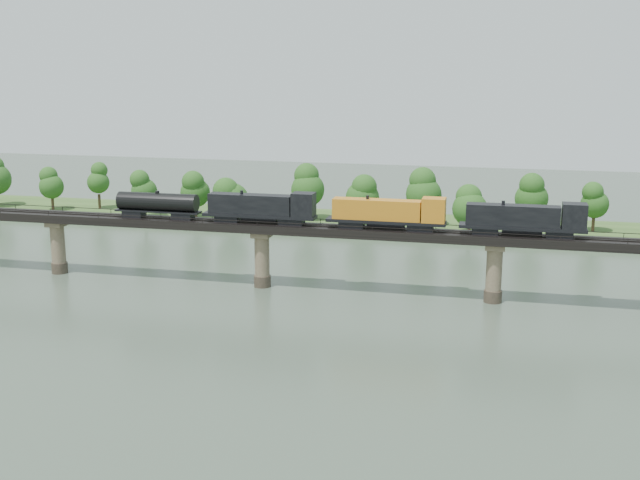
# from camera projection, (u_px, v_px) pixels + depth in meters

# --- Properties ---
(ground) EXTENTS (400.00, 400.00, 0.00)m
(ground) POSITION_uv_depth(u_px,v_px,m) (199.00, 344.00, 113.71)
(ground) COLOR #354436
(ground) RESTS_ON ground
(far_bank) EXTENTS (300.00, 24.00, 1.60)m
(far_bank) POSITION_uv_depth(u_px,v_px,m) (330.00, 222.00, 194.16)
(far_bank) COLOR #335220
(far_bank) RESTS_ON ground
(bridge) EXTENTS (236.00, 30.00, 11.50)m
(bridge) POSITION_uv_depth(u_px,v_px,m) (262.00, 257.00, 140.95)
(bridge) COLOR #473A2D
(bridge) RESTS_ON ground
(bridge_superstructure) EXTENTS (220.00, 4.90, 0.75)m
(bridge_superstructure) POSITION_uv_depth(u_px,v_px,m) (261.00, 221.00, 139.55)
(bridge_superstructure) COLOR black
(bridge_superstructure) RESTS_ON bridge
(far_treeline) EXTENTS (289.06, 17.54, 13.60)m
(far_treeline) POSITION_uv_depth(u_px,v_px,m) (293.00, 191.00, 189.98)
(far_treeline) COLOR #382619
(far_treeline) RESTS_ON far_bank
(freight_train) EXTENTS (81.48, 3.17, 5.61)m
(freight_train) POSITION_uv_depth(u_px,v_px,m) (344.00, 211.00, 135.71)
(freight_train) COLOR black
(freight_train) RESTS_ON bridge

